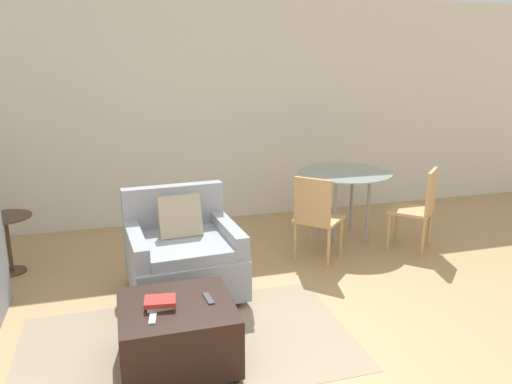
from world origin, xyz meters
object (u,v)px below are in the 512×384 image
(tv_remote_secondary, at_px, (153,318))
(tv_remote_primary, at_px, (208,298))
(armchair, at_px, (183,254))
(dining_chair_near_right, at_px, (420,204))
(dining_table, at_px, (345,180))
(ottoman, at_px, (177,331))
(book_stack, at_px, (160,302))
(side_table, at_px, (7,233))
(dining_chair_near_left, at_px, (316,214))

(tv_remote_secondary, bearing_deg, tv_remote_primary, 23.53)
(armchair, height_order, dining_chair_near_right, dining_chair_near_right)
(armchair, distance_m, dining_chair_near_right, 2.59)
(armchair, distance_m, dining_table, 2.19)
(ottoman, xyz_separation_m, book_stack, (-0.10, 0.00, 0.23))
(book_stack, height_order, tv_remote_secondary, book_stack)
(tv_remote_primary, bearing_deg, dining_table, 45.14)
(book_stack, bearing_deg, tv_remote_secondary, -111.17)
(tv_remote_primary, bearing_deg, side_table, 129.26)
(ottoman, distance_m, book_stack, 0.25)
(tv_remote_secondary, height_order, side_table, side_table)
(dining_chair_near_right, bearing_deg, tv_remote_primary, -151.86)
(book_stack, bearing_deg, dining_chair_near_right, 25.53)
(dining_chair_near_right, bearing_deg, dining_chair_near_left, 180.00)
(book_stack, relative_size, dining_table, 0.21)
(armchair, relative_size, dining_table, 0.95)
(tv_remote_primary, bearing_deg, tv_remote_secondary, -156.47)
(armchair, xyz_separation_m, tv_remote_primary, (0.03, -1.08, 0.10))
(tv_remote_primary, bearing_deg, ottoman, -176.74)
(dining_chair_near_left, xyz_separation_m, dining_chair_near_right, (1.19, -0.00, 0.00))
(tv_remote_secondary, bearing_deg, dining_chair_near_left, 41.34)
(dining_table, bearing_deg, side_table, -179.65)
(dining_chair_near_left, bearing_deg, book_stack, -140.74)
(armchair, bearing_deg, side_table, 151.14)
(armchair, relative_size, dining_chair_near_left, 1.11)
(armchair, xyz_separation_m, dining_chair_near_left, (1.38, 0.28, 0.17))
(ottoman, bearing_deg, book_stack, 178.39)
(armchair, distance_m, dining_chair_near_left, 1.42)
(ottoman, height_order, dining_table, dining_table)
(tv_remote_secondary, distance_m, dining_chair_near_left, 2.32)
(armchair, bearing_deg, dining_chair_near_right, 6.29)
(ottoman, xyz_separation_m, dining_chair_near_left, (1.57, 1.37, 0.28))
(tv_remote_primary, xyz_separation_m, dining_chair_near_left, (1.35, 1.36, 0.07))
(side_table, bearing_deg, dining_chair_near_left, -11.09)
(book_stack, relative_size, dining_chair_near_left, 0.24)
(tv_remote_primary, relative_size, tv_remote_secondary, 1.24)
(ottoman, relative_size, tv_remote_primary, 4.42)
(side_table, distance_m, dining_chair_near_right, 4.17)
(ottoman, relative_size, dining_chair_near_left, 0.84)
(book_stack, bearing_deg, dining_table, 40.87)
(armchair, xyz_separation_m, side_table, (-1.56, 0.86, 0.06))
(tv_remote_secondary, distance_m, side_table, 2.42)
(armchair, bearing_deg, tv_remote_primary, -88.67)
(dining_chair_near_right, bearing_deg, side_table, 172.07)
(tv_remote_secondary, bearing_deg, armchair, 73.81)
(book_stack, height_order, side_table, side_table)
(dining_table, height_order, dining_chair_near_left, dining_chair_near_left)
(book_stack, bearing_deg, side_table, 122.86)
(book_stack, xyz_separation_m, dining_table, (2.27, 1.97, 0.21))
(armchair, relative_size, ottoman, 1.32)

